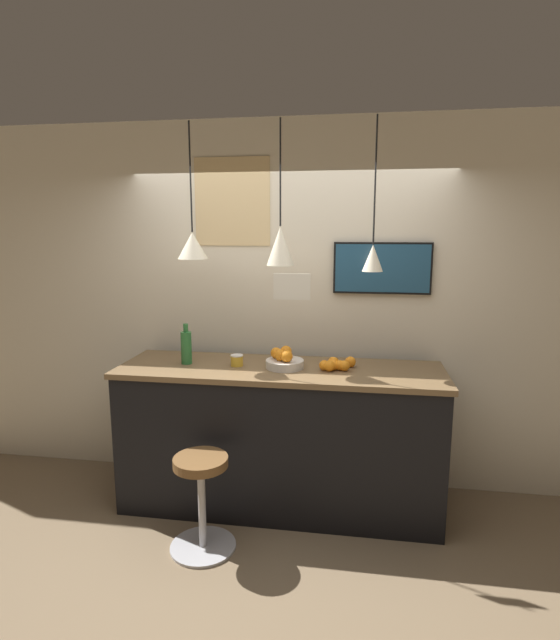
{
  "coord_description": "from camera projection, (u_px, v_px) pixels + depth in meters",
  "views": [
    {
      "loc": [
        0.54,
        -2.78,
        2.06
      ],
      "look_at": [
        0.0,
        0.67,
        1.43
      ],
      "focal_mm": 28.0,
      "sensor_mm": 36.0,
      "label": 1
    }
  ],
  "objects": [
    {
      "name": "juice_bottle",
      "position": [
        186.0,
        347.0,
        3.7
      ],
      "size": [
        0.08,
        0.08,
        0.3
      ],
      "color": "#286B33",
      "rests_on": "service_counter"
    },
    {
      "name": "spread_jar",
      "position": [
        237.0,
        360.0,
        3.66
      ],
      "size": [
        0.09,
        0.09,
        0.08
      ],
      "color": "gold",
      "rests_on": "service_counter"
    },
    {
      "name": "pendant_lamp_right",
      "position": [
        373.0,
        256.0,
        3.39
      ],
      "size": [
        0.14,
        0.14,
        1.02
      ],
      "color": "black"
    },
    {
      "name": "pendant_lamp_left",
      "position": [
        193.0,
        245.0,
        3.58
      ],
      "size": [
        0.22,
        0.22,
        0.95
      ],
      "color": "black"
    },
    {
      "name": "orange_pile",
      "position": [
        338.0,
        365.0,
        3.55
      ],
      "size": [
        0.26,
        0.21,
        0.08
      ],
      "color": "orange",
      "rests_on": "service_counter"
    },
    {
      "name": "back_wall",
      "position": [
        289.0,
        307.0,
        4.01
      ],
      "size": [
        8.0,
        0.06,
        2.9
      ],
      "color": "beige",
      "rests_on": "ground_plane"
    },
    {
      "name": "mounted_tv",
      "position": [
        382.0,
        268.0,
        3.79
      ],
      "size": [
        0.74,
        0.04,
        0.39
      ],
      "color": "black"
    },
    {
      "name": "service_counter",
      "position": [
        280.0,
        437.0,
        3.72
      ],
      "size": [
        2.36,
        0.72,
        1.08
      ],
      "color": "black",
      "rests_on": "ground_plane"
    },
    {
      "name": "hanging_menu_board",
      "position": [
        292.0,
        287.0,
        3.22
      ],
      "size": [
        0.24,
        0.01,
        0.17
      ],
      "color": "silver"
    },
    {
      "name": "pendant_lamp_middle",
      "position": [
        280.0,
        245.0,
        3.48
      ],
      "size": [
        0.19,
        0.19,
        0.99
      ],
      "color": "black"
    },
    {
      "name": "fruit_bowl",
      "position": [
        284.0,
        360.0,
        3.6
      ],
      "size": [
        0.27,
        0.27,
        0.15
      ],
      "color": "beige",
      "rests_on": "service_counter"
    },
    {
      "name": "ground_plane",
      "position": [
        264.0,
        560.0,
        3.16
      ],
      "size": [
        14.0,
        14.0,
        0.0
      ],
      "primitive_type": "plane",
      "color": "#756047"
    },
    {
      "name": "bar_stool",
      "position": [
        201.0,
        491.0,
        3.21
      ],
      "size": [
        0.43,
        0.43,
        0.63
      ],
      "color": "#B7B7BC",
      "rests_on": "ground_plane"
    },
    {
      "name": "wall_poster",
      "position": [
        232.0,
        202.0,
        3.9
      ],
      "size": [
        0.6,
        0.01,
        0.68
      ],
      "color": "#DBBC84"
    }
  ]
}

